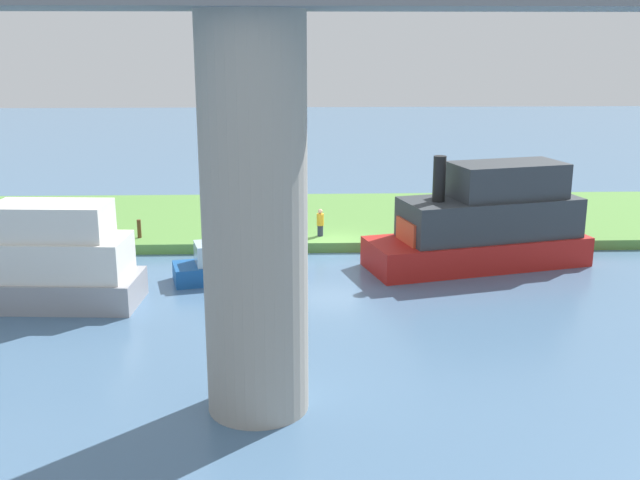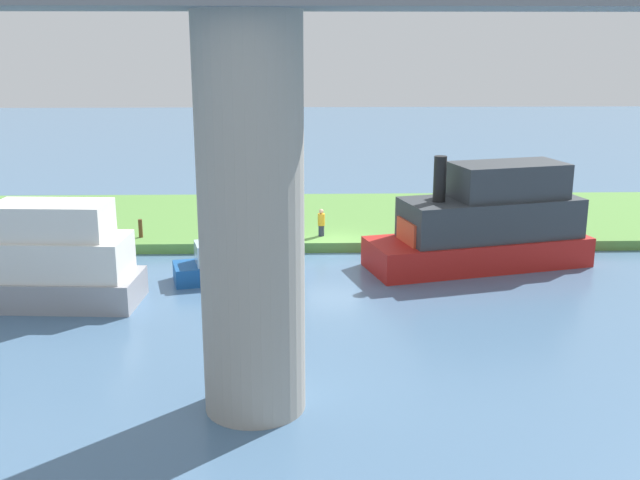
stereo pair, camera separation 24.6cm
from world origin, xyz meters
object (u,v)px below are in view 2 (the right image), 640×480
at_px(person_on_bank, 321,222).
at_px(motorboat_red, 486,225).
at_px(mooring_post, 141,228).
at_px(bridge_pylon, 251,221).
at_px(riverboat_paddlewheel, 229,266).
at_px(motorboat_white, 34,263).

xyz_separation_m(person_on_bank, motorboat_red, (-7.42, 3.63, 0.72)).
xyz_separation_m(person_on_bank, mooring_post, (9.06, 0.03, -0.24)).
bearing_deg(person_on_bank, motorboat_red, 153.92).
height_order(bridge_pylon, riverboat_paddlewheel, bridge_pylon).
relative_size(person_on_bank, riverboat_paddlewheel, 0.26).
bearing_deg(motorboat_red, bridge_pylon, 54.24).
height_order(mooring_post, riverboat_paddlewheel, riverboat_paddlewheel).
distance_m(bridge_pylon, motorboat_white, 13.34).
distance_m(person_on_bank, motorboat_white, 14.19).
relative_size(mooring_post, motorboat_red, 0.09).
bearing_deg(bridge_pylon, person_on_bank, -97.88).
height_order(bridge_pylon, motorboat_red, bridge_pylon).
relative_size(bridge_pylon, motorboat_red, 1.02).
xyz_separation_m(bridge_pylon, riverboat_paddlewheel, (1.78, -11.84, -4.84)).
xyz_separation_m(bridge_pylon, person_on_bank, (-2.39, -17.24, -4.24)).
relative_size(bridge_pylon, motorboat_white, 1.22).
distance_m(motorboat_red, motorboat_white, 19.49).
bearing_deg(motorboat_white, riverboat_paddlewheel, -158.62).
distance_m(person_on_bank, mooring_post, 9.06).
height_order(person_on_bank, riverboat_paddlewheel, person_on_bank).
height_order(bridge_pylon, person_on_bank, bridge_pylon).
bearing_deg(person_on_bank, bridge_pylon, 82.12).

